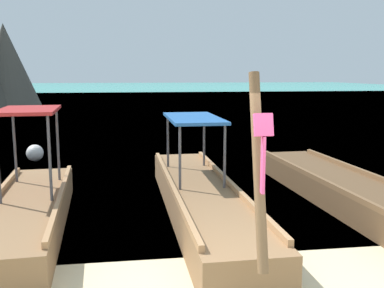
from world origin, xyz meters
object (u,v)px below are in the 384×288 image
object	(u,v)px
longtail_boat_orange_ribbon	(28,211)
longtail_boat_pink_ribbon	(201,198)
mooring_buoy_near	(35,153)
longtail_boat_yellow_ribbon	(347,191)

from	to	relation	value
longtail_boat_orange_ribbon	longtail_boat_pink_ribbon	bearing A→B (deg)	5.74
longtail_boat_pink_ribbon	mooring_buoy_near	bearing A→B (deg)	125.20
longtail_boat_pink_ribbon	mooring_buoy_near	distance (m)	7.34
longtail_boat_orange_ribbon	longtail_boat_yellow_ribbon	xyz separation A→B (m)	(6.25, 0.68, -0.08)
longtail_boat_orange_ribbon	longtail_boat_yellow_ribbon	size ratio (longest dim) A/B	0.79
longtail_boat_pink_ribbon	mooring_buoy_near	size ratio (longest dim) A/B	13.77
longtail_boat_orange_ribbon	mooring_buoy_near	world-z (taller)	longtail_boat_orange_ribbon
longtail_boat_yellow_ribbon	mooring_buoy_near	distance (m)	9.29
longtail_boat_orange_ribbon	longtail_boat_yellow_ribbon	distance (m)	6.29
longtail_boat_orange_ribbon	longtail_boat_pink_ribbon	xyz separation A→B (m)	(3.09, 0.31, 0.01)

